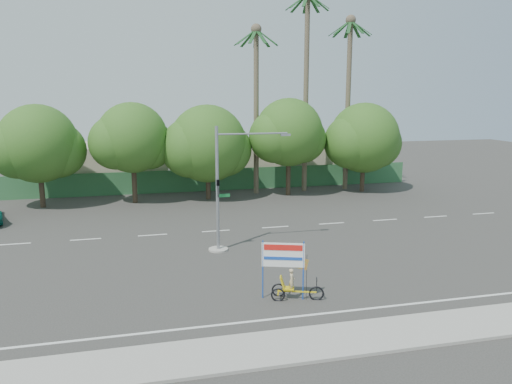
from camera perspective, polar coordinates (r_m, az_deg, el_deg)
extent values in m
plane|color=#33302D|center=(25.36, 2.83, -8.95)|extent=(120.00, 120.00, 0.00)
cube|color=gray|center=(18.88, 9.58, -16.33)|extent=(50.00, 2.40, 0.12)
cube|color=#336B3D|center=(45.49, -4.87, 1.40)|extent=(38.00, 0.08, 2.00)
cube|color=beige|center=(49.37, -17.27, 2.89)|extent=(12.00, 8.00, 4.00)
cube|color=beige|center=(51.48, 3.18, 3.48)|extent=(14.00, 8.00, 3.60)
cylinder|color=#473828|center=(42.01, -23.32, 0.75)|extent=(0.40, 0.40, 3.52)
sphere|color=#285C1B|center=(41.60, -23.66, 5.08)|extent=(6.00, 6.00, 6.00)
sphere|color=#285C1B|center=(41.74, -21.71, 4.47)|extent=(4.32, 4.32, 4.32)
sphere|color=#285C1B|center=(41.64, -25.52, 4.49)|extent=(4.56, 4.56, 4.56)
cylinder|color=#473828|center=(41.38, -13.75, 1.36)|extent=(0.40, 0.40, 3.74)
sphere|color=#285C1B|center=(40.95, -13.97, 6.05)|extent=(5.60, 5.60, 5.60)
sphere|color=#285C1B|center=(41.32, -12.17, 5.34)|extent=(4.03, 4.03, 4.03)
sphere|color=#285C1B|center=(40.75, -15.72, 5.46)|extent=(4.26, 4.26, 4.26)
cylinder|color=#473828|center=(41.82, -5.49, 1.43)|extent=(0.40, 0.40, 3.30)
sphere|color=#285C1B|center=(41.42, -5.57, 5.52)|extent=(6.40, 6.40, 6.40)
sphere|color=#285C1B|center=(41.99, -3.66, 4.91)|extent=(4.61, 4.61, 4.61)
sphere|color=#285C1B|center=(41.02, -7.51, 5.00)|extent=(4.86, 4.86, 4.86)
cylinder|color=#473828|center=(43.31, 3.71, 2.18)|extent=(0.40, 0.40, 3.87)
sphere|color=#285C1B|center=(42.90, 3.77, 6.83)|extent=(5.80, 5.80, 5.80)
sphere|color=#285C1B|center=(43.64, 5.29, 6.07)|extent=(4.18, 4.18, 4.18)
sphere|color=#285C1B|center=(42.31, 2.17, 6.30)|extent=(4.41, 4.41, 4.41)
cylinder|color=#473828|center=(45.91, 12.08, 2.19)|extent=(0.40, 0.40, 3.43)
sphere|color=#285C1B|center=(45.53, 12.24, 6.07)|extent=(6.20, 6.20, 6.20)
sphere|color=#285C1B|center=(46.47, 13.61, 5.43)|extent=(4.46, 4.46, 4.46)
sphere|color=#285C1B|center=(44.75, 10.75, 5.64)|extent=(4.71, 4.71, 4.71)
cylinder|color=#70604C|center=(44.83, 5.72, 10.88)|extent=(0.44, 0.44, 17.00)
cube|color=#1C4C21|center=(45.78, 7.12, 20.72)|extent=(1.91, 0.28, 1.36)
cube|color=#1C4C21|center=(46.26, 6.56, 20.63)|extent=(1.65, 1.44, 1.36)
cube|color=#1C4C21|center=(46.38, 5.72, 20.62)|extent=(0.61, 1.93, 1.36)
cube|color=#1C4C21|center=(46.07, 4.98, 20.70)|extent=(1.20, 1.80, 1.36)
cube|color=#1C4C21|center=(45.48, 4.66, 20.83)|extent=(1.89, 0.92, 1.36)
cube|color=#1C4C21|center=(44.88, 4.93, 20.95)|extent=(1.89, 0.92, 1.36)
cube|color=#1C4C21|center=(44.55, 5.69, 21.01)|extent=(1.20, 1.80, 1.36)
cube|color=#1C4C21|center=(44.65, 6.57, 20.97)|extent=(0.61, 1.93, 1.36)
cube|color=#1C4C21|center=(45.14, 7.13, 20.85)|extent=(1.65, 1.44, 1.36)
cylinder|color=#70604C|center=(46.32, 10.44, 9.52)|extent=(0.44, 0.44, 15.00)
sphere|color=#70604C|center=(46.72, 10.78, 18.75)|extent=(0.90, 0.90, 0.90)
cube|color=#1C4C21|center=(47.03, 11.85, 17.85)|extent=(1.91, 0.28, 1.36)
cube|color=#1C4C21|center=(47.48, 11.27, 17.81)|extent=(1.65, 1.44, 1.36)
cube|color=#1C4C21|center=(47.55, 10.46, 17.83)|extent=(0.61, 1.93, 1.36)
cube|color=#1C4C21|center=(47.19, 9.77, 17.90)|extent=(1.20, 1.80, 1.36)
cube|color=#1C4C21|center=(46.58, 9.54, 18.00)|extent=(1.89, 0.92, 1.36)
cube|color=#1C4C21|center=(45.99, 9.87, 18.08)|extent=(1.89, 0.92, 1.36)
cube|color=#1C4C21|center=(45.71, 10.62, 18.10)|extent=(1.20, 1.80, 1.36)
cube|color=#1C4C21|center=(45.87, 11.45, 18.04)|extent=(0.61, 1.93, 1.36)
cube|color=#1C4C21|center=(46.39, 11.93, 17.94)|extent=(1.65, 1.44, 1.36)
cylinder|color=#70604C|center=(43.58, 0.02, 8.95)|extent=(0.44, 0.44, 14.00)
sphere|color=#70604C|center=(43.86, 0.02, 18.13)|extent=(0.90, 0.90, 0.90)
cube|color=#1C4C21|center=(44.02, 1.27, 17.24)|extent=(1.91, 0.28, 1.36)
cube|color=#1C4C21|center=(44.54, 0.77, 17.17)|extent=(1.65, 1.44, 1.36)
cube|color=#1C4C21|center=(44.72, -0.06, 17.15)|extent=(0.61, 1.93, 1.36)
cube|color=#1C4C21|center=(44.47, -0.85, 17.18)|extent=(1.20, 1.80, 1.36)
cube|color=#1C4C21|center=(43.90, -1.26, 17.25)|extent=(1.89, 0.92, 1.36)
cube|color=#1C4C21|center=(43.27, -1.06, 17.34)|extent=(1.89, 0.92, 1.36)
cube|color=#1C4C21|center=(42.89, -0.35, 17.40)|extent=(1.20, 1.80, 1.36)
cube|color=#1C4C21|center=(42.93, 0.55, 17.39)|extent=(0.61, 1.93, 1.36)
cube|color=#1C4C21|center=(43.38, 1.19, 17.33)|extent=(1.65, 1.44, 1.36)
cylinder|color=gray|center=(28.51, -4.33, -6.55)|extent=(1.10, 1.10, 0.10)
cylinder|color=gray|center=(27.65, -4.44, 0.27)|extent=(0.18, 0.18, 7.00)
cylinder|color=gray|center=(27.63, -0.41, 6.68)|extent=(4.00, 0.10, 0.10)
cube|color=gray|center=(28.13, 3.38, 6.54)|extent=(0.55, 0.20, 0.12)
imported|color=black|center=(27.42, -4.36, 0.39)|extent=(0.16, 0.20, 1.00)
cube|color=#14662D|center=(27.78, -3.71, -0.41)|extent=(0.70, 0.04, 0.18)
torus|color=black|center=(22.01, 6.91, -11.44)|extent=(0.64, 0.28, 0.65)
torus|color=black|center=(22.28, 2.60, -11.14)|extent=(0.60, 0.27, 0.61)
torus|color=black|center=(21.78, 2.52, -11.68)|extent=(0.60, 0.27, 0.61)
cube|color=gold|center=(21.98, 4.74, -11.27)|extent=(1.57, 0.59, 0.06)
cube|color=gold|center=(22.02, 2.56, -11.36)|extent=(0.24, 0.57, 0.05)
cube|color=gold|center=(21.94, 3.72, -10.92)|extent=(0.59, 0.54, 0.06)
cube|color=gold|center=(21.84, 3.03, -10.25)|extent=(0.34, 0.45, 0.52)
cylinder|color=black|center=(21.87, 6.94, -10.51)|extent=(0.04, 0.04, 0.53)
cube|color=black|center=(21.77, 6.95, -9.87)|extent=(0.18, 0.42, 0.04)
imported|color=#CCB284|center=(21.80, 4.12, -10.04)|extent=(0.36, 0.44, 1.04)
cylinder|color=blue|center=(21.69, 0.78, -8.83)|extent=(0.07, 0.07, 2.60)
cylinder|color=blue|center=(21.63, 5.43, -8.94)|extent=(0.07, 0.07, 2.60)
cube|color=white|center=(21.42, 3.12, -7.20)|extent=(1.75, 0.64, 1.06)
cube|color=red|center=(21.29, 3.13, -6.37)|extent=(1.55, 0.55, 0.25)
cube|color=blue|center=(21.44, 3.11, -7.60)|extent=(1.55, 0.55, 0.14)
cylinder|color=black|center=(21.74, 5.80, -9.67)|extent=(0.02, 0.02, 2.03)
cube|color=red|center=(21.52, 4.92, -8.09)|extent=(0.81, 0.30, 0.63)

